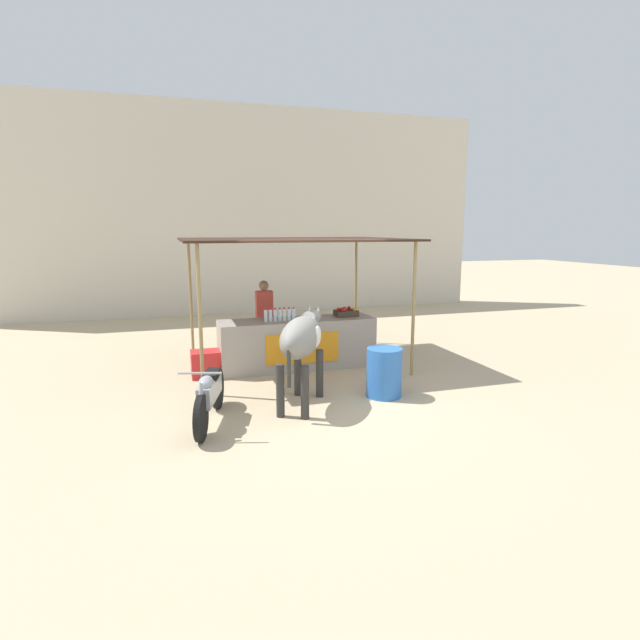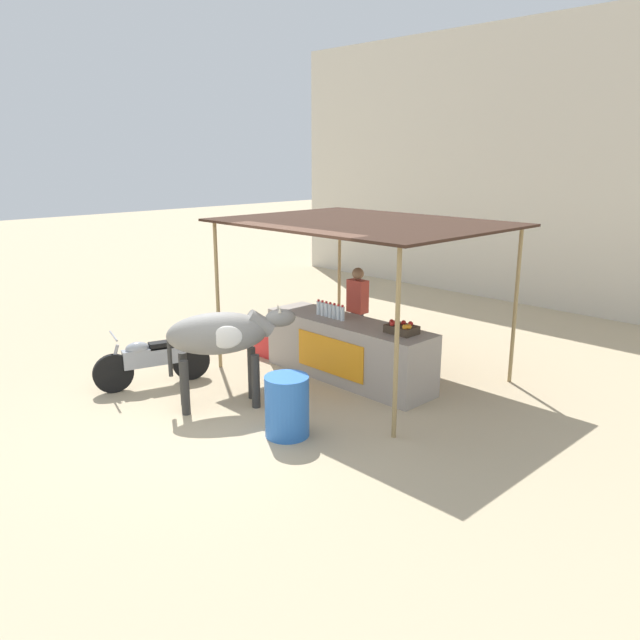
{
  "view_description": "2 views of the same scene",
  "coord_description": "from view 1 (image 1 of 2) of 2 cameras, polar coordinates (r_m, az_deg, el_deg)",
  "views": [
    {
      "loc": [
        -2.38,
        -6.97,
        2.67
      ],
      "look_at": [
        0.08,
        0.96,
        1.15
      ],
      "focal_mm": 28.0,
      "sensor_mm": 36.0,
      "label": 1
    },
    {
      "loc": [
        6.48,
        -4.7,
        3.5
      ],
      "look_at": [
        0.13,
        1.45,
        1.14
      ],
      "focal_mm": 35.0,
      "sensor_mm": 36.0,
      "label": 2
    }
  ],
  "objects": [
    {
      "name": "water_barrel",
      "position": [
        8.14,
        7.34,
        -5.96
      ],
      "size": [
        0.57,
        0.57,
        0.8
      ],
      "primitive_type": "cylinder",
      "color": "blue",
      "rests_on": "ground"
    },
    {
      "name": "vendor_behind_counter",
      "position": [
        10.26,
        -6.37,
        0.05
      ],
      "size": [
        0.34,
        0.22,
        1.65
      ],
      "color": "#383842",
      "rests_on": "ground"
    },
    {
      "name": "cooler_box",
      "position": [
        9.41,
        -12.69,
        -4.89
      ],
      "size": [
        0.6,
        0.44,
        0.48
      ],
      "primitive_type": "cube",
      "color": "red",
      "rests_on": "ground"
    },
    {
      "name": "stall_counter",
      "position": [
        9.72,
        -2.62,
        -2.7
      ],
      "size": [
        3.0,
        0.82,
        0.96
      ],
      "color": "#9E9389",
      "rests_on": "ground"
    },
    {
      "name": "water_bottle_row",
      "position": [
        9.48,
        -4.62,
        0.61
      ],
      "size": [
        0.61,
        0.07,
        0.25
      ],
      "color": "silver",
      "rests_on": "stall_counter"
    },
    {
      "name": "fruit_crate",
      "position": [
        9.95,
        2.99,
        0.88
      ],
      "size": [
        0.44,
        0.32,
        0.18
      ],
      "color": "#3F3326",
      "rests_on": "stall_counter"
    },
    {
      "name": "building_wall_far",
      "position": [
        16.37,
        -9.09,
        12.13
      ],
      "size": [
        16.0,
        0.5,
        6.44
      ],
      "primitive_type": "cube",
      "color": "beige",
      "rests_on": "ground"
    },
    {
      "name": "motorcycle_parked",
      "position": [
        7.13,
        -12.52,
        -8.24
      ],
      "size": [
        0.71,
        1.75,
        0.9
      ],
      "color": "black",
      "rests_on": "ground"
    },
    {
      "name": "stall_awning",
      "position": [
        9.77,
        -3.17,
        8.73
      ],
      "size": [
        4.2,
        3.2,
        2.5
      ],
      "color": "#382319",
      "rests_on": "ground"
    },
    {
      "name": "ground_plane",
      "position": [
        7.83,
        1.55,
        -9.6
      ],
      "size": [
        60.0,
        60.0,
        0.0
      ],
      "primitive_type": "plane",
      "color": "tan"
    },
    {
      "name": "cow",
      "position": [
        7.53,
        -2.04,
        -2.21
      ],
      "size": [
        1.22,
        1.76,
        1.44
      ],
      "color": "gray",
      "rests_on": "ground"
    }
  ]
}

